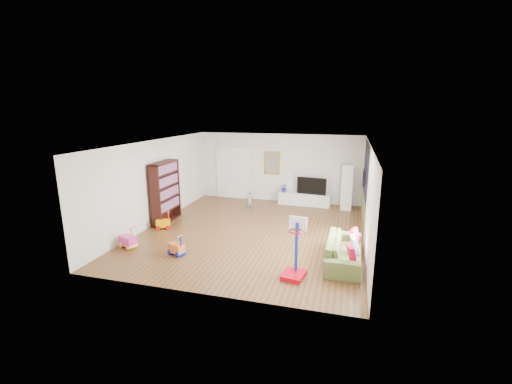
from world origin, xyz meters
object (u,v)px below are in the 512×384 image
(media_console, at_px, (304,199))
(sofa, at_px, (344,250))
(bookshelf, at_px, (165,192))
(basketball_hoop, at_px, (294,249))

(media_console, height_order, sofa, sofa)
(media_console, relative_size, bookshelf, 1.00)
(bookshelf, distance_m, sofa, 6.01)
(sofa, bearing_deg, bookshelf, 75.36)
(bookshelf, relative_size, basketball_hoop, 1.46)
(media_console, height_order, basketball_hoop, basketball_hoop)
(sofa, xyz_separation_m, basketball_hoop, (-1.05, -1.11, 0.38))
(bookshelf, bearing_deg, sofa, -16.78)
(sofa, bearing_deg, basketball_hoop, 137.63)
(bookshelf, height_order, sofa, bookshelf)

